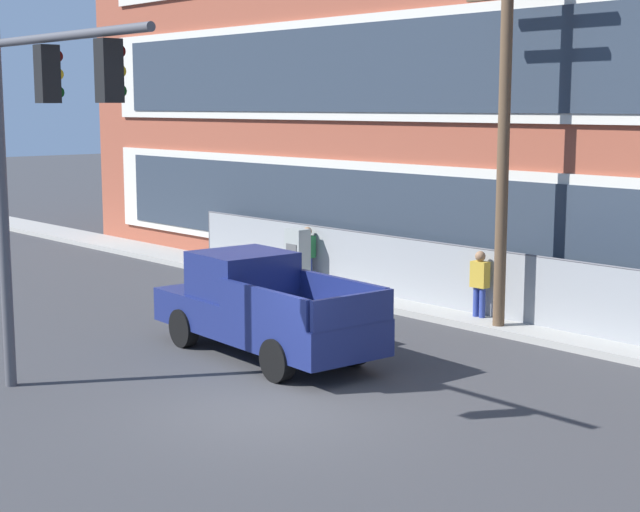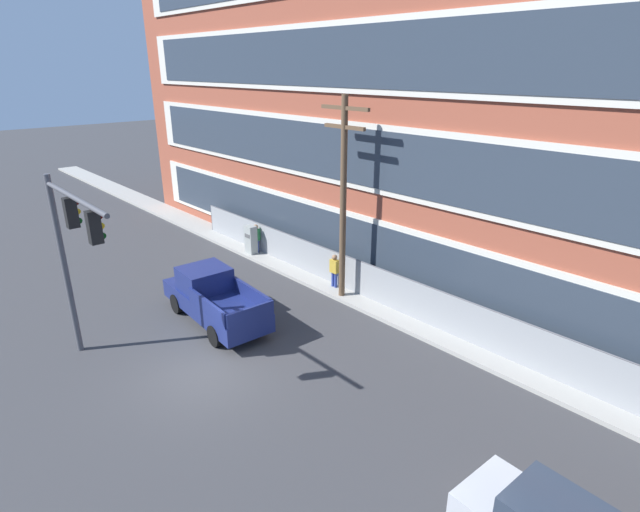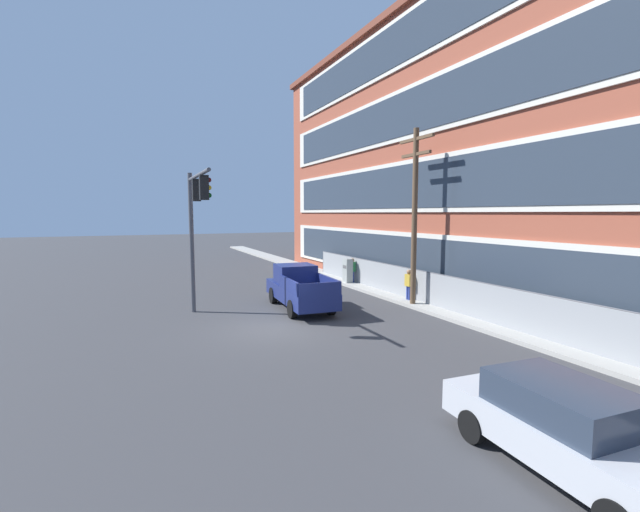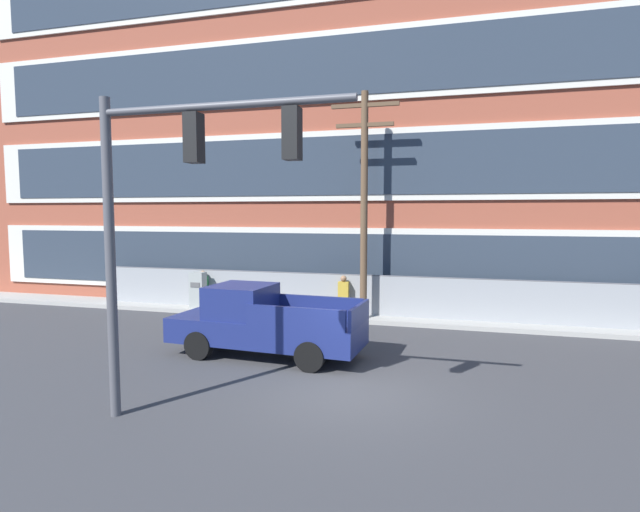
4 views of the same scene
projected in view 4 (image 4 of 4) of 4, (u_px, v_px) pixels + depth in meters
The scene contains 10 objects.
ground_plane at pixel (350, 391), 11.41m from camera, with size 160.00×160.00×0.00m, color #38383A.
sidewalk_building_side at pixel (393, 319), 18.82m from camera, with size 80.00×1.66×0.16m, color #9E9B93.
brick_mill_building at pixel (448, 131), 23.20m from camera, with size 45.23×10.39×15.72m.
chain_link_fence at pixel (391, 297), 18.91m from camera, with size 25.49×0.06×1.72m.
traffic_signal_mast at pixel (171, 194), 9.33m from camera, with size 5.02×0.43×6.29m.
pickup_truck_navy at pixel (262, 323), 14.18m from camera, with size 5.67×2.29×2.01m.
utility_pole_near_corner at pixel (364, 196), 18.23m from camera, with size 2.48×0.26×8.45m.
electrical_cabinet at pixel (198, 292), 20.51m from camera, with size 0.60×0.45×1.65m.
pedestrian_near_cabinet at pixel (343, 294), 19.13m from camera, with size 0.41×0.26×1.69m.
pedestrian_by_fence at pixel (203, 288), 20.75m from camera, with size 0.43×0.30×1.69m.
Camera 4 is at (2.32, -10.88, 4.08)m, focal length 28.00 mm.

